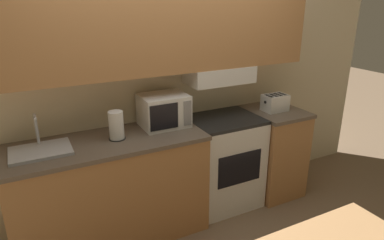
# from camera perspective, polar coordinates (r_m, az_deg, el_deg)

# --- Properties ---
(ground_plane) EXTENTS (16.00, 16.00, 0.00)m
(ground_plane) POSITION_cam_1_polar(r_m,az_deg,el_deg) (3.74, -4.73, -13.29)
(ground_plane) COLOR #7F664C
(wall_back) EXTENTS (5.21, 0.38, 2.55)m
(wall_back) POSITION_cam_1_polar(r_m,az_deg,el_deg) (3.13, -4.79, 9.45)
(wall_back) COLOR beige
(wall_back) RESTS_ON ground_plane
(lower_counter_main) EXTENTS (1.62, 0.64, 0.94)m
(lower_counter_main) POSITION_cam_1_polar(r_m,az_deg,el_deg) (3.09, -13.28, -11.31)
(lower_counter_main) COLOR #B27A47
(lower_counter_main) RESTS_ON ground_plane
(lower_counter_right_stub) EXTENTS (0.52, 0.64, 0.94)m
(lower_counter_right_stub) POSITION_cam_1_polar(r_m,az_deg,el_deg) (3.82, 13.15, -5.01)
(lower_counter_right_stub) COLOR #B27A47
(lower_counter_right_stub) RESTS_ON ground_plane
(stove_range) EXTENTS (0.68, 0.58, 0.94)m
(stove_range) POSITION_cam_1_polar(r_m,az_deg,el_deg) (3.50, 5.23, -6.90)
(stove_range) COLOR white
(stove_range) RESTS_ON ground_plane
(microwave) EXTENTS (0.41, 0.34, 0.29)m
(microwave) POSITION_cam_1_polar(r_m,az_deg,el_deg) (3.08, -4.74, 1.61)
(microwave) COLOR white
(microwave) RESTS_ON lower_counter_main
(toaster) EXTENTS (0.26, 0.18, 0.17)m
(toaster) POSITION_cam_1_polar(r_m,az_deg,el_deg) (3.60, 13.66, 2.83)
(toaster) COLOR white
(toaster) RESTS_ON lower_counter_right_stub
(sink_basin) EXTENTS (0.44, 0.33, 0.28)m
(sink_basin) POSITION_cam_1_polar(r_m,az_deg,el_deg) (2.82, -23.94, -4.59)
(sink_basin) COLOR #B7BABF
(sink_basin) RESTS_ON lower_counter_main
(paper_towel_roll) EXTENTS (0.14, 0.14, 0.24)m
(paper_towel_roll) POSITION_cam_1_polar(r_m,az_deg,el_deg) (2.85, -12.51, -0.89)
(paper_towel_roll) COLOR black
(paper_towel_roll) RESTS_ON lower_counter_main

